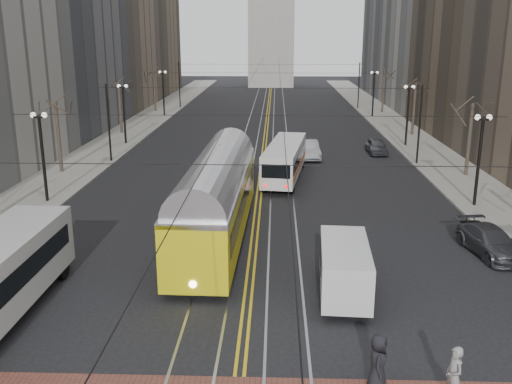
# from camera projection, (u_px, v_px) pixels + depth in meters

# --- Properties ---
(ground) EXTENTS (260.00, 260.00, 0.00)m
(ground) POSITION_uv_depth(u_px,v_px,m) (241.00, 360.00, 19.24)
(ground) COLOR black
(ground) RESTS_ON ground
(sidewalk_left) EXTENTS (5.00, 140.00, 0.15)m
(sidewalk_left) POSITION_uv_depth(u_px,v_px,m) (130.00, 132.00, 63.03)
(sidewalk_left) COLOR gray
(sidewalk_left) RESTS_ON ground
(sidewalk_right) EXTENTS (5.00, 140.00, 0.15)m
(sidewalk_right) POSITION_uv_depth(u_px,v_px,m) (403.00, 133.00, 62.02)
(sidewalk_right) COLOR gray
(sidewalk_right) RESTS_ON ground
(streetcar_rails) EXTENTS (4.80, 130.00, 0.02)m
(streetcar_rails) POSITION_uv_depth(u_px,v_px,m) (266.00, 133.00, 62.55)
(streetcar_rails) COLOR gray
(streetcar_rails) RESTS_ON ground
(centre_lines) EXTENTS (0.42, 130.00, 0.01)m
(centre_lines) POSITION_uv_depth(u_px,v_px,m) (266.00, 133.00, 62.55)
(centre_lines) COLOR gold
(centre_lines) RESTS_ON ground
(lamp_posts) EXTENTS (27.60, 57.20, 5.60)m
(lamp_posts) POSITION_uv_depth(u_px,v_px,m) (262.00, 133.00, 46.15)
(lamp_posts) COLOR black
(lamp_posts) RESTS_ON ground
(street_trees) EXTENTS (31.68, 53.28, 5.60)m
(street_trees) POSITION_uv_depth(u_px,v_px,m) (264.00, 121.00, 52.41)
(street_trees) COLOR #382D23
(street_trees) RESTS_ON ground
(trolley_wires) EXTENTS (25.96, 120.00, 6.60)m
(trolley_wires) POSITION_uv_depth(u_px,v_px,m) (264.00, 111.00, 51.75)
(trolley_wires) COLOR black
(trolley_wires) RESTS_ON ground
(streetcar) EXTENTS (3.28, 15.59, 3.66)m
(streetcar) POSITION_uv_depth(u_px,v_px,m) (217.00, 206.00, 30.13)
(streetcar) COLOR gold
(streetcar) RESTS_ON ground
(rear_bus) EXTENTS (3.57, 10.51, 2.69)m
(rear_bus) POSITION_uv_depth(u_px,v_px,m) (285.00, 161.00, 42.70)
(rear_bus) COLOR silver
(rear_bus) RESTS_ON ground
(cargo_van) EXTENTS (2.26, 5.18, 2.24)m
(cargo_van) POSITION_uv_depth(u_px,v_px,m) (344.00, 271.00, 23.62)
(cargo_van) COLOR silver
(cargo_van) RESTS_ON ground
(sedan_grey) EXTENTS (1.64, 4.00, 1.36)m
(sedan_grey) POSITION_uv_depth(u_px,v_px,m) (376.00, 146.00, 51.90)
(sedan_grey) COLOR #404348
(sedan_grey) RESTS_ON ground
(sedan_silver) EXTENTS (1.98, 4.75, 1.53)m
(sedan_silver) POSITION_uv_depth(u_px,v_px,m) (309.00, 150.00, 49.91)
(sedan_silver) COLOR #97999E
(sedan_silver) RESTS_ON ground
(sedan_parked) EXTENTS (2.63, 4.91, 1.35)m
(sedan_parked) POSITION_uv_depth(u_px,v_px,m) (490.00, 241.00, 28.29)
(sedan_parked) COLOR #383A3F
(sedan_parked) RESTS_ON ground
(pedestrian_a) EXTENTS (0.74, 1.00, 1.87)m
(pedestrian_a) POSITION_uv_depth(u_px,v_px,m) (378.00, 362.00, 17.40)
(pedestrian_a) COLOR black
(pedestrian_a) RESTS_ON crosswalk_band
(pedestrian_b) EXTENTS (0.56, 0.75, 1.87)m
(pedestrian_b) POSITION_uv_depth(u_px,v_px,m) (454.00, 376.00, 16.70)
(pedestrian_b) COLOR gray
(pedestrian_b) RESTS_ON crosswalk_band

